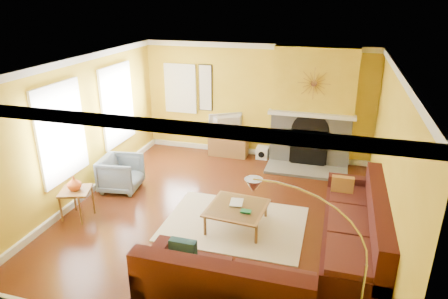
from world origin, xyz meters
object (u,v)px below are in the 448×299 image
(coffee_table, at_px, (237,216))
(armchair, at_px, (121,173))
(arc_lamp, at_px, (310,272))
(sectional_sofa, at_px, (279,225))
(media_console, at_px, (229,145))
(side_table, at_px, (77,204))

(coffee_table, bearing_deg, armchair, 164.93)
(coffee_table, bearing_deg, arc_lamp, -58.35)
(sectional_sofa, xyz_separation_m, media_console, (-1.80, 3.60, -0.19))
(armchair, xyz_separation_m, arc_lamp, (3.96, -2.90, 0.65))
(coffee_table, xyz_separation_m, armchair, (-2.60, 0.70, 0.16))
(sectional_sofa, distance_m, media_console, 4.03)
(media_console, height_order, side_table, side_table)
(sectional_sofa, relative_size, side_table, 6.78)
(coffee_table, height_order, side_table, side_table)
(side_table, relative_size, arc_lamp, 0.27)
(armchair, distance_m, side_table, 1.22)
(side_table, bearing_deg, arc_lamp, -22.25)
(side_table, bearing_deg, sectional_sofa, -0.00)
(arc_lamp, bearing_deg, side_table, 157.75)
(coffee_table, height_order, media_console, media_console)
(media_console, height_order, armchair, armchair)
(coffee_table, xyz_separation_m, arc_lamp, (1.36, -2.20, 0.81))
(coffee_table, xyz_separation_m, side_table, (-2.80, -0.50, 0.08))
(sectional_sofa, bearing_deg, coffee_table, 147.99)
(media_console, height_order, arc_lamp, arc_lamp)
(media_console, distance_m, armchair, 2.89)
(sectional_sofa, height_order, side_table, sectional_sofa)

